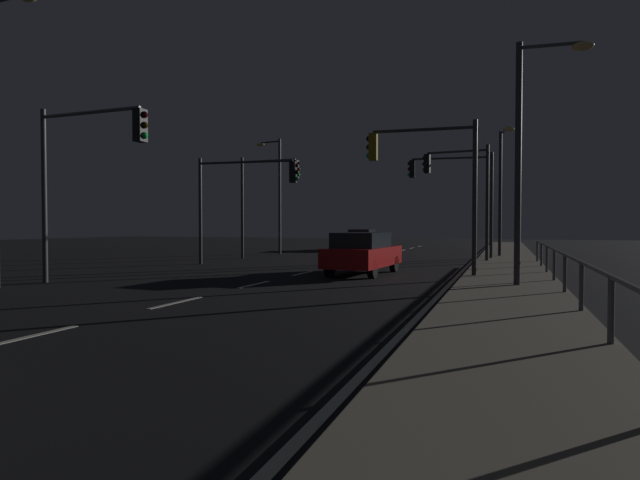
{
  "coord_description": "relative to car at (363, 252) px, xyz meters",
  "views": [
    {
      "loc": [
        7.28,
        -1.11,
        1.8
      ],
      "look_at": [
        -1.54,
        23.14,
        1.11
      ],
      "focal_mm": 28.73,
      "sensor_mm": 36.0,
      "label": 1
    }
  ],
  "objects": [
    {
      "name": "street_lamp_median",
      "position": [
        -9.03,
        11.74,
        3.63
      ],
      "size": [
        1.85,
        0.49,
        7.45
      ],
      "color": "#4C4C51",
      "rests_on": "ground"
    },
    {
      "name": "ground_plane",
      "position": [
        -2.24,
        0.04,
        -0.82
      ],
      "size": [
        112.0,
        112.0,
        0.0
      ],
      "primitive_type": "plane",
      "color": "black",
      "rests_on": "ground"
    },
    {
      "name": "traffic_light_near_left",
      "position": [
        -7.36,
        6.82,
        3.12
      ],
      "size": [
        3.58,
        0.34,
        5.63
      ],
      "color": "#2D3033",
      "rests_on": "ground"
    },
    {
      "name": "barrier_fence",
      "position": [
        6.45,
        -5.85,
        0.06
      ],
      "size": [
        0.09,
        27.31,
        0.98
      ],
      "color": "#59595E",
      "rests_on": "sidewalk_right"
    },
    {
      "name": "traffic_light_far_center",
      "position": [
        2.44,
        9.58,
        3.25
      ],
      "size": [
        4.43,
        0.76,
        5.55
      ],
      "color": "#2D3033",
      "rests_on": "sidewalk_right"
    },
    {
      "name": "car",
      "position": [
        0.0,
        0.0,
        0.0
      ],
      "size": [
        2.08,
        4.5,
        1.57
      ],
      "color": "#B71414",
      "rests_on": "ground"
    },
    {
      "name": "sidewalk_right",
      "position": [
        5.14,
        0.04,
        -0.75
      ],
      "size": [
        2.93,
        77.0,
        0.14
      ],
      "primitive_type": "cube",
      "color": "gray",
      "rests_on": "ground"
    },
    {
      "name": "car_oncoming",
      "position": [
        -5.3,
        19.07,
        0.0
      ],
      "size": [
        2.01,
        4.47,
        1.57
      ],
      "color": "#B71414",
      "rests_on": "ground"
    },
    {
      "name": "traffic_light_near_right",
      "position": [
        -7.07,
        -6.25,
        3.07
      ],
      "size": [
        4.12,
        0.34,
        5.52
      ],
      "color": "#38383D",
      "rests_on": "ground"
    },
    {
      "name": "street_lamp_across_street",
      "position": [
        4.8,
        11.63,
        3.58
      ],
      "size": [
        0.78,
        2.24,
        6.99
      ],
      "color": "#2D3033",
      "rests_on": "sidewalk_right"
    },
    {
      "name": "lane_edge_line",
      "position": [
        3.42,
        5.04,
        -0.82
      ],
      "size": [
        0.14,
        53.0,
        0.01
      ],
      "color": "silver",
      "rests_on": "ground"
    },
    {
      "name": "traffic_light_mid_right",
      "position": [
        2.42,
        -0.64,
        3.02
      ],
      "size": [
        3.79,
        0.53,
        5.26
      ],
      "color": "#2D3033",
      "rests_on": "sidewalk_right"
    },
    {
      "name": "traffic_light_overhead_east",
      "position": [
        -6.41,
        2.54,
        2.78
      ],
      "size": [
        4.92,
        0.73,
        5.02
      ],
      "color": "#38383D",
      "rests_on": "ground"
    },
    {
      "name": "street_lamp_mid_block",
      "position": [
        -8.68,
        -7.82,
        4.13
      ],
      "size": [
        1.87,
        0.36,
        8.39
      ],
      "color": "#38383D",
      "rests_on": "ground"
    },
    {
      "name": "street_lamp_corner",
      "position": [
        5.67,
        -3.01,
        3.45
      ],
      "size": [
        1.99,
        0.41,
        6.83
      ],
      "color": "#38383D",
      "rests_on": "sidewalk_right"
    },
    {
      "name": "lane_markings_center",
      "position": [
        -2.24,
        3.54,
        -0.82
      ],
      "size": [
        0.14,
        50.0,
        0.01
      ],
      "color": "silver",
      "rests_on": "ground"
    },
    {
      "name": "traffic_light_far_right",
      "position": [
        2.85,
        7.63,
        3.23
      ],
      "size": [
        3.26,
        0.48,
        5.61
      ],
      "color": "#2D3033",
      "rests_on": "sidewalk_right"
    }
  ]
}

